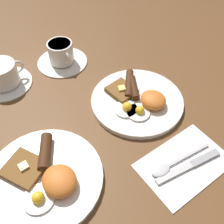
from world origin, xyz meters
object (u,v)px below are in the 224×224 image
knife (192,164)px  breakfast_plate_near (137,100)px  spoon (167,166)px  breakfast_plate_far (45,177)px  teacup_near (61,55)px  teacup_far (3,76)px

knife → breakfast_plate_near: bearing=-87.6°
breakfast_plate_near → spoon: bearing=159.5°
breakfast_plate_far → spoon: breakfast_plate_far is taller
breakfast_plate_near → teacup_near: size_ratio=1.59×
breakfast_plate_far → knife: breakfast_plate_far is taller
breakfast_plate_far → knife: 0.34m
teacup_far → spoon: (-0.50, -0.21, -0.02)m
breakfast_plate_near → teacup_near: (0.29, 0.09, 0.02)m
breakfast_plate_near → spoon: 0.22m
teacup_near → teacup_far: same height
breakfast_plate_near → teacup_far: (0.30, 0.28, 0.02)m
teacup_near → spoon: size_ratio=0.97×
breakfast_plate_far → teacup_near: (0.36, -0.23, 0.02)m
teacup_far → breakfast_plate_far: bearing=173.8°
spoon → teacup_near: bearing=-82.9°
breakfast_plate_far → teacup_far: (0.37, -0.04, 0.02)m
teacup_near → spoon: (-0.50, -0.01, -0.02)m
breakfast_plate_near → teacup_far: bearing=43.6°
teacup_near → knife: (-0.53, -0.07, -0.02)m
breakfast_plate_far → knife: (-0.17, -0.30, -0.01)m
knife → breakfast_plate_far: bearing=-20.8°
knife → teacup_near: bearing=-74.9°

